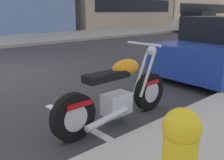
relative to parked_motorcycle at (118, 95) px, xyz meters
name	(u,v)px	position (x,y,z in m)	size (l,w,h in m)	color
sidewalk_far_curb	(128,31)	(11.57, 11.18, -0.35)	(120.00, 5.00, 0.14)	gray
parking_stall_stripe	(86,127)	(-0.43, 0.18, -0.42)	(0.12, 2.20, 0.01)	silver
parked_motorcycle	(118,95)	(0.00, 0.00, 0.00)	(2.08, 0.62, 1.10)	black
car_opposite_curb	(198,22)	(16.20, 8.03, 0.28)	(4.65, 2.01, 1.49)	beige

